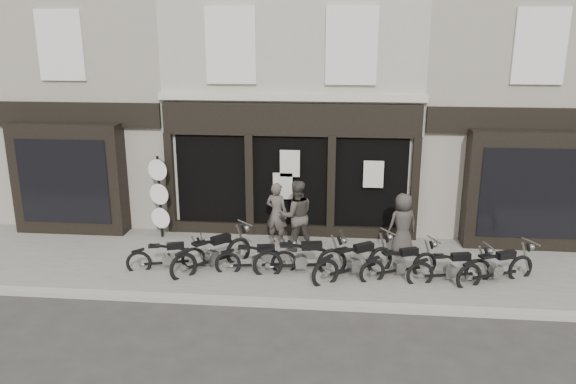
# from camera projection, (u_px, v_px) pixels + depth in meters

# --- Properties ---
(ground_plane) EXTENTS (90.00, 90.00, 0.00)m
(ground_plane) POSITION_uv_depth(u_px,v_px,m) (279.00, 281.00, 13.42)
(ground_plane) COLOR #2D2B28
(ground_plane) RESTS_ON ground
(pavement) EXTENTS (30.00, 4.20, 0.12)m
(pavement) POSITION_uv_depth(u_px,v_px,m) (283.00, 264.00, 14.27)
(pavement) COLOR #66605A
(pavement) RESTS_ON ground_plane
(kerb) EXTENTS (30.00, 0.25, 0.13)m
(kerb) POSITION_uv_depth(u_px,v_px,m) (272.00, 303.00, 12.21)
(kerb) COLOR gray
(kerb) RESTS_ON ground_plane
(central_building) EXTENTS (7.30, 6.22, 8.34)m
(central_building) POSITION_uv_depth(u_px,v_px,m) (299.00, 86.00, 18.01)
(central_building) COLOR #AEA595
(central_building) RESTS_ON ground
(neighbour_left) EXTENTS (5.60, 6.73, 8.34)m
(neighbour_left) POSITION_uv_depth(u_px,v_px,m) (108.00, 86.00, 18.57)
(neighbour_left) COLOR gray
(neighbour_left) RESTS_ON ground
(neighbour_right) EXTENTS (5.60, 6.73, 8.34)m
(neighbour_right) POSITION_uv_depth(u_px,v_px,m) (503.00, 89.00, 17.37)
(neighbour_right) COLOR gray
(neighbour_right) RESTS_ON ground
(motorcycle_0) EXTENTS (1.89, 0.81, 0.93)m
(motorcycle_0) POSITION_uv_depth(u_px,v_px,m) (167.00, 259.00, 13.81)
(motorcycle_0) COLOR black
(motorcycle_0) RESTS_ON ground
(motorcycle_1) EXTENTS (1.81, 1.83, 1.11)m
(motorcycle_1) POSITION_uv_depth(u_px,v_px,m) (213.00, 256.00, 13.79)
(motorcycle_1) COLOR black
(motorcycle_1) RESTS_ON ground
(motorcycle_2) EXTENTS (1.99, 0.62, 0.96)m
(motorcycle_2) POSITION_uv_depth(u_px,v_px,m) (257.00, 261.00, 13.64)
(motorcycle_2) COLOR black
(motorcycle_2) RESTS_ON ground
(motorcycle_3) EXTENTS (2.27, 0.76, 1.10)m
(motorcycle_3) POSITION_uv_depth(u_px,v_px,m) (301.00, 261.00, 13.52)
(motorcycle_3) COLOR black
(motorcycle_3) RESTS_ON ground
(motorcycle_4) EXTENTS (2.02, 1.55, 1.10)m
(motorcycle_4) POSITION_uv_depth(u_px,v_px,m) (354.00, 264.00, 13.31)
(motorcycle_4) COLOR black
(motorcycle_4) RESTS_ON ground
(motorcycle_5) EXTENTS (1.92, 1.09, 0.98)m
(motorcycle_5) POSITION_uv_depth(u_px,v_px,m) (400.00, 266.00, 13.32)
(motorcycle_5) COLOR black
(motorcycle_5) RESTS_ON ground
(motorcycle_6) EXTENTS (2.03, 0.74, 0.99)m
(motorcycle_6) POSITION_uv_depth(u_px,v_px,m) (450.00, 271.00, 13.06)
(motorcycle_6) COLOR black
(motorcycle_6) RESTS_ON ground
(motorcycle_7) EXTENTS (1.98, 1.17, 1.02)m
(motorcycle_7) POSITION_uv_depth(u_px,v_px,m) (496.00, 270.00, 13.05)
(motorcycle_7) COLOR black
(motorcycle_7) RESTS_ON ground
(man_left) EXTENTS (0.74, 0.62, 1.74)m
(man_left) POSITION_uv_depth(u_px,v_px,m) (277.00, 214.00, 15.25)
(man_left) COLOR #4B453E
(man_left) RESTS_ON pavement
(man_centre) EXTENTS (1.10, 0.96, 1.90)m
(man_centre) POSITION_uv_depth(u_px,v_px,m) (296.00, 216.00, 14.83)
(man_centre) COLOR #403A34
(man_centre) RESTS_ON pavement
(man_right) EXTENTS (0.95, 0.80, 1.65)m
(man_right) POSITION_uv_depth(u_px,v_px,m) (403.00, 224.00, 14.53)
(man_right) COLOR #39332F
(man_right) RESTS_ON pavement
(advert_sign_post) EXTENTS (0.59, 0.39, 2.47)m
(advert_sign_post) POSITION_uv_depth(u_px,v_px,m) (160.00, 201.00, 15.71)
(advert_sign_post) COLOR black
(advert_sign_post) RESTS_ON ground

